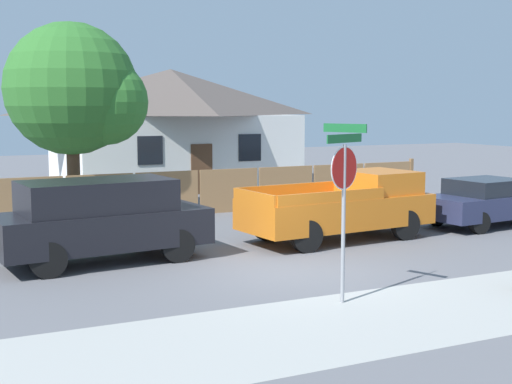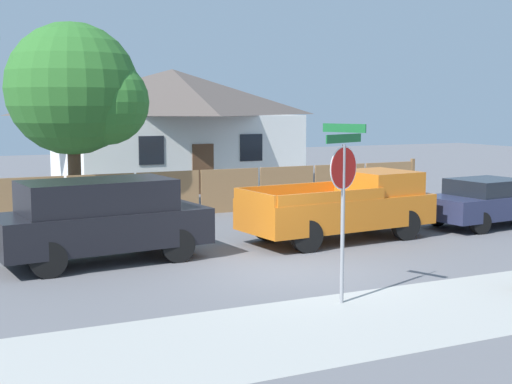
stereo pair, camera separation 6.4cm
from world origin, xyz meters
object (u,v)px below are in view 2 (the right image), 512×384
object	(u,v)px
house	(173,126)
red_suv	(101,218)
orange_pickup	(344,206)
parked_sedan	(489,202)
stop_sign	(343,182)
oak_tree	(79,92)

from	to	relation	value
house	red_suv	bearing A→B (deg)	-114.97
orange_pickup	parked_sedan	world-z (taller)	orange_pickup
parked_sedan	stop_sign	distance (m)	9.88
red_suv	parked_sedan	distance (m)	11.39
orange_pickup	stop_sign	xyz separation A→B (m)	(-3.33, -5.13, 1.30)
stop_sign	oak_tree	bearing A→B (deg)	78.56
red_suv	parked_sedan	size ratio (longest dim) A/B	1.11
orange_pickup	parked_sedan	size ratio (longest dim) A/B	1.21
house	orange_pickup	world-z (taller)	house
oak_tree	orange_pickup	distance (m)	9.00
orange_pickup	stop_sign	bearing A→B (deg)	-128.13
house	orange_pickup	bearing A→B (deg)	-91.08
oak_tree	stop_sign	size ratio (longest dim) A/B	1.90
parked_sedan	orange_pickup	bearing A→B (deg)	174.61
orange_pickup	parked_sedan	distance (m)	5.00
oak_tree	red_suv	xyz separation A→B (m)	(-0.98, -6.54, -2.90)
house	orange_pickup	xyz separation A→B (m)	(-0.27, -14.26, -1.76)
orange_pickup	stop_sign	size ratio (longest dim) A/B	1.65
oak_tree	parked_sedan	distance (m)	12.70
parked_sedan	red_suv	bearing A→B (deg)	174.87
house	stop_sign	distance (m)	19.73
oak_tree	orange_pickup	world-z (taller)	oak_tree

